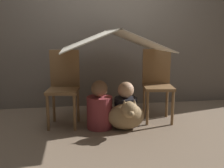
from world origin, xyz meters
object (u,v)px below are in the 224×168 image
object	(u,v)px
chair_left	(64,84)
dog	(127,115)
chair_right	(157,82)
person_second	(126,107)
person_front	(100,108)

from	to	relation	value
chair_left	dog	distance (m)	0.88
chair_left	dog	size ratio (longest dim) A/B	2.13
chair_left	dog	xyz separation A→B (m)	(0.74, -0.35, -0.33)
chair_right	person_second	distance (m)	0.57
chair_right	dog	bearing A→B (deg)	-136.26
chair_right	dog	size ratio (longest dim) A/B	2.13
chair_left	chair_right	distance (m)	1.22
chair_left	chair_right	bearing A→B (deg)	8.65
chair_left	dog	world-z (taller)	chair_left
chair_right	dog	world-z (taller)	chair_right
chair_right	chair_left	bearing A→B (deg)	-171.78
dog	chair_right	bearing A→B (deg)	35.52
chair_right	person_second	bearing A→B (deg)	-150.22
chair_left	dog	bearing A→B (deg)	-16.71
chair_left	person_front	bearing A→B (deg)	-17.15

